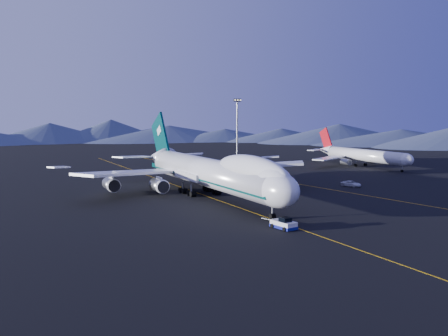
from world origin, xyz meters
name	(u,v)px	position (x,y,z in m)	size (l,w,h in m)	color
ground	(210,197)	(0.00, 0.00, 0.00)	(500.00, 500.00, 0.00)	black
taxiway_line_main	(210,197)	(0.00, 0.00, 0.01)	(0.25, 220.00, 0.01)	#E5A60D
taxiway_line_side	(293,183)	(30.00, 10.00, 0.01)	(0.25, 200.00, 0.01)	#E5A60D
boeing_747	(209,172)	(0.00, 0.03, 5.81)	(59.62, 72.43, 19.37)	silver
pushback_tug	(284,225)	(-2.26, -33.48, 0.64)	(3.17, 4.92, 2.02)	silver
second_jet	(362,155)	(76.21, 34.20, 4.06)	(41.77, 47.19, 13.43)	silver
service_van	(351,184)	(39.88, -1.89, 0.74)	(2.45, 5.30, 1.47)	silver
floodlight_mast	(237,130)	(45.73, 71.11, 12.42)	(3.03, 2.27, 24.51)	black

